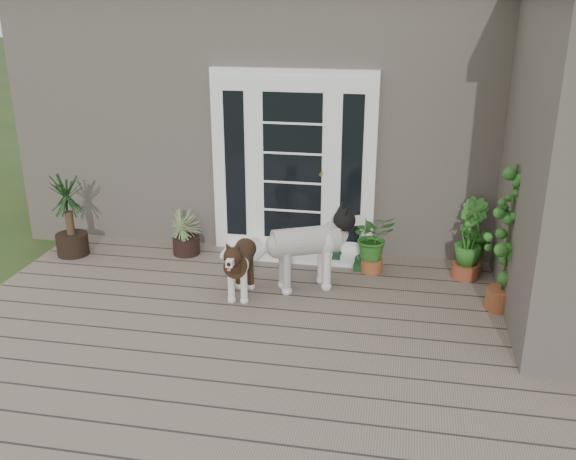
# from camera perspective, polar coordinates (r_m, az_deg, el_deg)

# --- Properties ---
(deck) EXTENTS (6.20, 4.60, 0.12)m
(deck) POSITION_cam_1_polar(r_m,az_deg,el_deg) (5.80, -1.52, -10.61)
(deck) COLOR #6B5B4C
(deck) RESTS_ON ground
(house_main) EXTENTS (7.40, 4.00, 3.10)m
(house_main) POSITION_cam_1_polar(r_m,az_deg,el_deg) (9.29, 3.98, 11.06)
(house_main) COLOR #665E54
(house_main) RESTS_ON ground
(door_unit) EXTENTS (1.90, 0.14, 2.15)m
(door_unit) POSITION_cam_1_polar(r_m,az_deg,el_deg) (7.40, 0.46, 5.90)
(door_unit) COLOR white
(door_unit) RESTS_ON deck
(door_step) EXTENTS (1.60, 0.40, 0.05)m
(door_step) POSITION_cam_1_polar(r_m,az_deg,el_deg) (7.55, 0.16, -2.21)
(door_step) COLOR white
(door_step) RESTS_ON deck
(brindle_dog) EXTENTS (0.34, 0.74, 0.61)m
(brindle_dog) POSITION_cam_1_polar(r_m,az_deg,el_deg) (6.51, -4.23, -3.41)
(brindle_dog) COLOR #392514
(brindle_dog) RESTS_ON deck
(white_dog) EXTENTS (1.02, 0.76, 0.78)m
(white_dog) POSITION_cam_1_polar(r_m,az_deg,el_deg) (6.62, 1.57, -2.15)
(white_dog) COLOR silver
(white_dog) RESTS_ON deck
(spider_plant) EXTENTS (0.65, 0.65, 0.57)m
(spider_plant) POSITION_cam_1_polar(r_m,az_deg,el_deg) (7.64, -9.12, -0.11)
(spider_plant) COLOR #A6B670
(spider_plant) RESTS_ON deck
(yucca) EXTENTS (0.87, 0.87, 1.02)m
(yucca) POSITION_cam_1_polar(r_m,az_deg,el_deg) (7.88, -18.96, 1.37)
(yucca) COLOR black
(yucca) RESTS_ON deck
(herb_a) EXTENTS (0.64, 0.64, 0.60)m
(herb_a) POSITION_cam_1_polar(r_m,az_deg,el_deg) (7.11, 7.54, -1.47)
(herb_a) COLOR #27661D
(herb_a) RESTS_ON deck
(herb_b) EXTENTS (0.56, 0.56, 0.60)m
(herb_b) POSITION_cam_1_polar(r_m,az_deg,el_deg) (7.38, 16.06, -1.28)
(herb_b) COLOR #1B5F1E
(herb_b) RESTS_ON deck
(herb_c) EXTENTS (0.42, 0.42, 0.55)m
(herb_c) POSITION_cam_1_polar(r_m,az_deg,el_deg) (7.18, 15.66, -2.06)
(herb_c) COLOR #2E651C
(herb_c) RESTS_ON deck
(sapling) EXTENTS (0.50, 0.50, 1.52)m
(sapling) POSITION_cam_1_polar(r_m,az_deg,el_deg) (6.39, 19.03, -0.58)
(sapling) COLOR #17511B
(sapling) RESTS_ON deck
(clog_left) EXTENTS (0.14, 0.29, 0.08)m
(clog_left) POSITION_cam_1_polar(r_m,az_deg,el_deg) (7.47, 4.34, -2.39)
(clog_left) COLOR black
(clog_left) RESTS_ON deck
(clog_right) EXTENTS (0.16, 0.32, 0.09)m
(clog_right) POSITION_cam_1_polar(r_m,az_deg,el_deg) (7.30, 6.35, -2.97)
(clog_right) COLOR #173A1A
(clog_right) RESTS_ON deck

